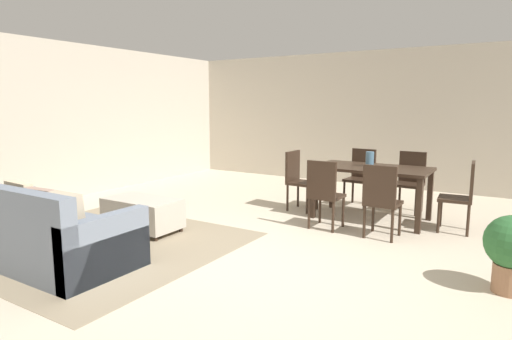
{
  "coord_description": "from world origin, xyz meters",
  "views": [
    {
      "loc": [
        2.28,
        -3.64,
        1.63
      ],
      "look_at": [
        -0.61,
        1.01,
        0.79
      ],
      "focal_mm": 30.04,
      "sensor_mm": 36.0,
      "label": 1
    }
  ],
  "objects": [
    {
      "name": "ground_plane",
      "position": [
        0.0,
        0.0,
        0.0
      ],
      "size": [
        10.8,
        10.8,
        0.0
      ],
      "primitive_type": "plane",
      "color": "beige"
    },
    {
      "name": "wall_back",
      "position": [
        0.0,
        5.0,
        1.35
      ],
      "size": [
        9.0,
        0.12,
        2.7
      ],
      "primitive_type": "cube",
      "color": "#BCB2A0",
      "rests_on": "ground_plane"
    },
    {
      "name": "wall_left",
      "position": [
        -4.5,
        0.5,
        1.35
      ],
      "size": [
        0.12,
        11.0,
        2.7
      ],
      "primitive_type": "cube",
      "color": "#BCB2A0",
      "rests_on": "ground_plane"
    },
    {
      "name": "area_rug",
      "position": [
        -1.88,
        -0.47,
        0.0
      ],
      "size": [
        3.0,
        2.8,
        0.01
      ],
      "primitive_type": "cube",
      "color": "gray",
      "rests_on": "ground_plane"
    },
    {
      "name": "couch",
      "position": [
        -1.93,
        -1.17,
        0.29
      ],
      "size": [
        2.11,
        0.97,
        0.86
      ],
      "color": "slate",
      "rests_on": "ground_plane"
    },
    {
      "name": "ottoman_table",
      "position": [
        -1.83,
        0.18,
        0.24
      ],
      "size": [
        1.0,
        0.55,
        0.43
      ],
      "color": "#B7AD9E",
      "rests_on": "ground_plane"
    },
    {
      "name": "dining_table",
      "position": [
        0.51,
        2.33,
        0.66
      ],
      "size": [
        1.59,
        0.87,
        0.76
      ],
      "color": "#332319",
      "rests_on": "ground_plane"
    },
    {
      "name": "dining_chair_near_left",
      "position": [
        0.14,
        1.49,
        0.52
      ],
      "size": [
        0.41,
        0.41,
        0.92
      ],
      "color": "#332319",
      "rests_on": "ground_plane"
    },
    {
      "name": "dining_chair_near_right",
      "position": [
        0.89,
        1.49,
        0.52
      ],
      "size": [
        0.41,
        0.41,
        0.92
      ],
      "color": "#332319",
      "rests_on": "ground_plane"
    },
    {
      "name": "dining_chair_far_left",
      "position": [
        0.1,
        3.1,
        0.52
      ],
      "size": [
        0.43,
        0.43,
        0.92
      ],
      "color": "#332319",
      "rests_on": "ground_plane"
    },
    {
      "name": "dining_chair_far_right",
      "position": [
        0.88,
        3.1,
        0.52
      ],
      "size": [
        0.42,
        0.42,
        0.92
      ],
      "color": "#332319",
      "rests_on": "ground_plane"
    },
    {
      "name": "dining_chair_head_east",
      "position": [
        1.7,
        2.3,
        0.52
      ],
      "size": [
        0.43,
        0.43,
        0.92
      ],
      "color": "#332319",
      "rests_on": "ground_plane"
    },
    {
      "name": "dining_chair_head_west",
      "position": [
        -0.64,
        2.29,
        0.52
      ],
      "size": [
        0.41,
        0.41,
        0.92
      ],
      "color": "#332319",
      "rests_on": "ground_plane"
    },
    {
      "name": "vase_centerpiece",
      "position": [
        0.46,
        2.35,
        0.87
      ],
      "size": [
        0.12,
        0.12,
        0.21
      ],
      "primitive_type": "cylinder",
      "color": "slate",
      "rests_on": "dining_table"
    },
    {
      "name": "potted_plant",
      "position": [
        2.29,
        0.55,
        0.4
      ],
      "size": [
        0.47,
        0.47,
        0.69
      ],
      "color": "#996B4C",
      "rests_on": "ground_plane"
    }
  ]
}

